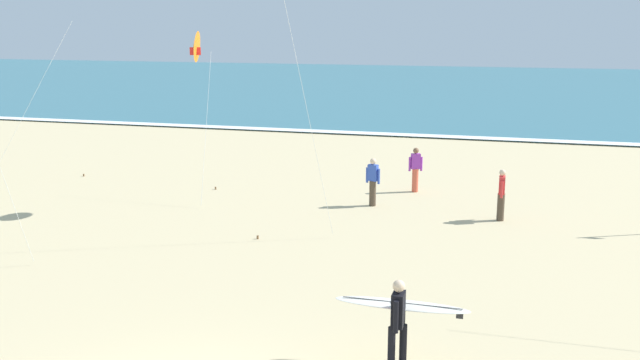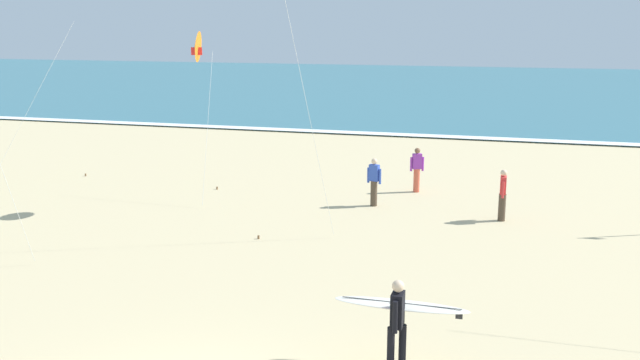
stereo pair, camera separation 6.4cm
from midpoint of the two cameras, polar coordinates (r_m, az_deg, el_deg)
ocean_water at (r=67.05m, az=11.49°, el=7.33°), size 160.00×60.00×0.08m
shoreline_foam at (r=37.68m, az=8.13°, el=3.57°), size 160.00×0.97×0.01m
surfer_trailing at (r=12.45m, az=6.27°, el=-10.57°), size 2.38×0.88×1.71m
kite_delta_amber_near at (r=22.63m, az=-10.07°, el=10.43°), size 0.87×3.09×5.65m
bystander_red_top at (r=22.14m, az=14.28°, el=-1.14°), size 0.22×0.50×1.59m
bystander_purple_top at (r=25.32m, az=7.60°, el=0.85°), size 0.47×0.29×1.59m
bystander_blue_top at (r=23.25m, az=4.18°, el=-0.13°), size 0.49×0.25×1.59m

